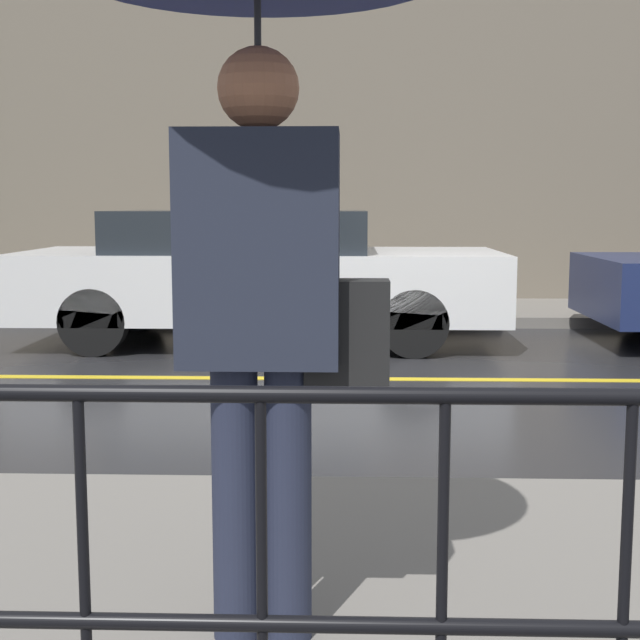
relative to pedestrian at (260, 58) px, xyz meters
name	(u,v)px	position (x,y,z in m)	size (l,w,h in m)	color
ground_plane	(396,379)	(0.63, 4.57, -1.80)	(80.00, 80.00, 0.00)	#262628
sidewalk_near	(464,614)	(0.63, 0.29, -1.74)	(28.00, 2.55, 0.13)	slate
sidewalk_far	(380,312)	(0.63, 8.62, -1.74)	(28.00, 2.09, 0.13)	slate
lane_marking	(396,379)	(0.63, 4.57, -1.80)	(25.20, 0.12, 0.01)	gold
building_storefront	(379,84)	(0.63, 9.81, 1.21)	(28.00, 0.30, 6.03)	#706656
railing_foreground	(534,547)	(0.63, -0.73, -1.10)	(12.00, 0.04, 0.91)	black
pedestrian	(260,58)	(0.00, 0.00, 0.00)	(1.06, 1.06, 2.13)	#23283D
car_white	(257,274)	(-0.69, 6.48, -1.10)	(4.80, 1.90, 1.34)	silver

